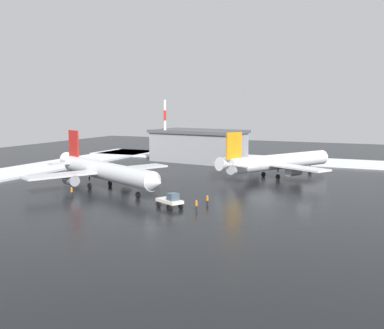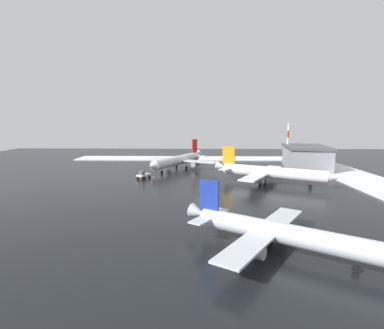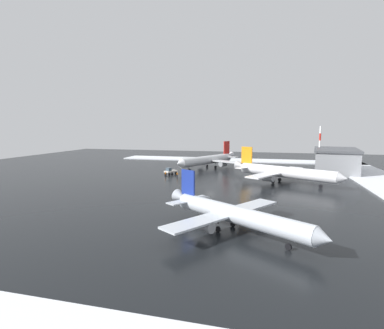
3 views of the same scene
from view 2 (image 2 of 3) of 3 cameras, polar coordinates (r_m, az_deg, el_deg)
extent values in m
plane|color=black|center=(77.48, 1.47, -5.19)|extent=(240.00, 240.00, 0.00)
cube|color=white|center=(143.45, 1.41, 1.17)|extent=(14.00, 116.00, 0.49)
cylinder|color=silver|center=(111.64, -2.82, 0.79)|extent=(28.30, 16.45, 3.39)
cone|color=silver|center=(98.23, -7.65, -0.30)|extent=(3.59, 3.96, 3.22)
cone|color=silver|center=(125.81, 0.99, 1.93)|extent=(4.48, 4.18, 3.30)
cube|color=silver|center=(110.41, 1.63, 0.56)|extent=(9.74, 13.57, 0.36)
cylinder|color=gray|center=(111.00, 0.59, 0.08)|extent=(3.93, 3.30, 2.00)
cube|color=silver|center=(118.51, -5.48, 1.06)|extent=(9.74, 13.57, 0.36)
cylinder|color=gray|center=(117.15, -4.79, 0.49)|extent=(3.93, 3.30, 2.00)
cube|color=red|center=(123.33, 0.49, 3.52)|extent=(3.73, 2.11, 5.59)
cube|color=silver|center=(122.19, 1.69, 1.64)|extent=(4.47, 5.45, 0.24)
cube|color=silver|center=(124.94, -0.77, 1.79)|extent=(4.47, 5.45, 0.24)
cylinder|color=black|center=(103.08, -5.79, -0.71)|extent=(0.24, 0.24, 0.70)
cylinder|color=black|center=(103.32, -5.78, -1.50)|extent=(1.14, 0.80, 1.10)
cylinder|color=black|center=(113.33, -1.09, 0.15)|extent=(0.24, 0.24, 0.70)
cylinder|color=black|center=(113.55, -1.08, -0.57)|extent=(1.14, 0.80, 1.10)
cylinder|color=black|center=(115.51, -2.99, 0.30)|extent=(0.24, 0.24, 0.70)
cylinder|color=black|center=(115.72, -2.99, -0.41)|extent=(1.14, 0.80, 1.10)
cylinder|color=white|center=(88.65, 15.12, -1.50)|extent=(16.93, 27.35, 3.32)
cone|color=white|center=(86.10, 25.35, -2.30)|extent=(3.89, 3.57, 3.16)
cone|color=white|center=(93.83, 5.63, -0.36)|extent=(4.15, 4.42, 3.23)
cube|color=white|center=(97.09, 14.65, -0.82)|extent=(13.22, 9.85, 0.35)
cylinder|color=gray|center=(95.26, 14.60, -1.59)|extent=(3.31, 3.85, 1.96)
cube|color=white|center=(81.93, 11.68, -2.38)|extent=(13.22, 9.85, 0.35)
cylinder|color=gray|center=(83.80, 12.40, -2.85)|extent=(3.31, 3.85, 1.96)
cube|color=orange|center=(92.42, 6.99, 1.75)|extent=(2.18, 3.60, 5.47)
cube|color=white|center=(95.54, 7.74, -0.35)|extent=(5.34, 4.47, 0.23)
cube|color=white|center=(90.19, 6.33, -0.84)|extent=(5.34, 4.47, 0.23)
cylinder|color=black|center=(86.94, 21.63, -2.97)|extent=(0.23, 0.23, 0.68)
cylinder|color=black|center=(87.21, 21.58, -3.89)|extent=(0.81, 1.11, 1.08)
cylinder|color=black|center=(91.71, 13.66, -2.06)|extent=(0.23, 0.23, 0.68)
cylinder|color=black|center=(91.97, 13.63, -2.92)|extent=(0.81, 1.11, 1.08)
cylinder|color=black|center=(87.65, 12.86, -2.50)|extent=(0.23, 0.23, 0.68)
cylinder|color=black|center=(87.92, 12.83, -3.41)|extent=(0.81, 1.11, 1.08)
cylinder|color=silver|center=(43.42, 17.05, -12.47)|extent=(16.22, 22.80, 2.87)
cone|color=silver|center=(48.83, 1.19, -9.12)|extent=(3.69, 3.86, 2.79)
cube|color=silver|center=(50.46, 16.65, -9.80)|extent=(11.23, 9.10, 0.30)
cylinder|color=gray|center=(49.08, 16.47, -11.35)|extent=(2.98, 3.33, 1.69)
cube|color=silver|center=(38.29, 10.04, -15.52)|extent=(11.23, 9.10, 0.30)
cylinder|color=gray|center=(39.91, 11.62, -15.87)|extent=(2.98, 3.33, 1.69)
cube|color=navy|center=(46.94, 3.28, -5.89)|extent=(2.10, 3.00, 4.73)
cube|color=silver|center=(49.86, 4.94, -8.98)|extent=(4.59, 4.05, 0.20)
cube|color=silver|center=(45.72, 1.76, -10.57)|extent=(4.59, 4.05, 0.20)
cylinder|color=black|center=(42.40, 28.90, -15.53)|extent=(0.20, 0.20, 0.59)
cylinder|color=black|center=(42.89, 28.78, -17.03)|extent=(0.75, 0.94, 0.93)
cylinder|color=black|center=(46.25, 14.62, -12.74)|extent=(0.20, 0.20, 0.59)
cylinder|color=black|center=(46.70, 14.56, -14.14)|extent=(0.75, 0.94, 0.93)
cylinder|color=black|center=(43.00, 12.88, -14.33)|extent=(0.20, 0.20, 0.59)
cylinder|color=black|center=(43.49, 12.83, -15.82)|extent=(0.75, 0.94, 0.93)
cube|color=silver|center=(95.67, -9.21, -1.99)|extent=(5.09, 4.10, 0.50)
cube|color=#3F5160|center=(94.83, -9.56, -1.60)|extent=(1.94, 1.98, 1.10)
cylinder|color=black|center=(93.96, -9.34, -2.62)|extent=(0.94, 0.71, 0.90)
cylinder|color=black|center=(95.19, -10.27, -2.50)|extent=(0.94, 0.71, 0.90)
cylinder|color=black|center=(96.44, -8.14, -2.31)|extent=(0.94, 0.71, 0.90)
cylinder|color=black|center=(97.65, -9.06, -2.20)|extent=(0.94, 0.71, 0.90)
cylinder|color=black|center=(90.64, -7.37, -2.99)|extent=(0.16, 0.16, 0.85)
cylinder|color=black|center=(90.51, -7.28, -3.01)|extent=(0.16, 0.16, 0.85)
cylinder|color=orange|center=(90.43, -7.33, -2.54)|extent=(0.36, 0.36, 0.62)
sphere|color=tan|center=(90.35, -7.34, -2.28)|extent=(0.24, 0.24, 0.24)
cylinder|color=black|center=(91.35, -9.98, -2.96)|extent=(0.16, 0.16, 0.85)
cylinder|color=black|center=(91.33, -9.86, -2.96)|extent=(0.16, 0.16, 0.85)
cylinder|color=orange|center=(91.20, -9.93, -2.51)|extent=(0.36, 0.36, 0.62)
sphere|color=tan|center=(91.12, -9.94, -2.24)|extent=(0.24, 0.24, 0.24)
cylinder|color=black|center=(114.76, -6.84, -0.60)|extent=(0.16, 0.16, 0.85)
cylinder|color=black|center=(114.70, -6.94, -0.60)|extent=(0.16, 0.16, 0.85)
cylinder|color=orange|center=(114.62, -6.90, -0.24)|extent=(0.36, 0.36, 0.62)
sphere|color=tan|center=(114.56, -6.90, -0.02)|extent=(0.24, 0.24, 0.24)
cylinder|color=red|center=(127.22, 17.62, 0.40)|extent=(0.70, 0.70, 2.85)
cylinder|color=white|center=(126.88, 17.67, 1.67)|extent=(0.70, 0.70, 2.85)
cylinder|color=red|center=(126.60, 17.73, 2.95)|extent=(0.70, 0.70, 2.85)
cylinder|color=white|center=(126.38, 17.79, 4.24)|extent=(0.70, 0.70, 2.85)
cylinder|color=red|center=(126.23, 17.85, 5.53)|extent=(0.70, 0.70, 2.85)
cylinder|color=white|center=(126.14, 17.90, 6.82)|extent=(0.70, 0.70, 2.85)
cube|color=gray|center=(120.54, 20.82, 1.06)|extent=(25.75, 17.27, 8.00)
cube|color=#4C4F54|center=(120.11, 20.93, 3.14)|extent=(26.88, 18.41, 0.80)
camera|label=1|loc=(101.72, -53.23, 3.93)|focal=45.00mm
camera|label=3|loc=(17.45, 115.13, -7.56)|focal=28.00mm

